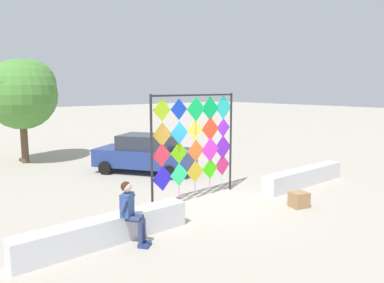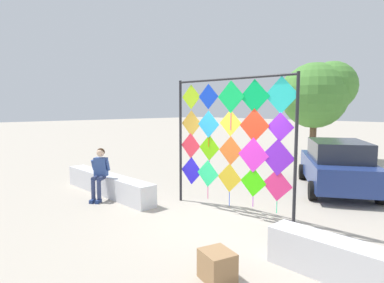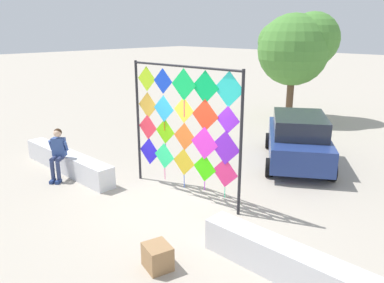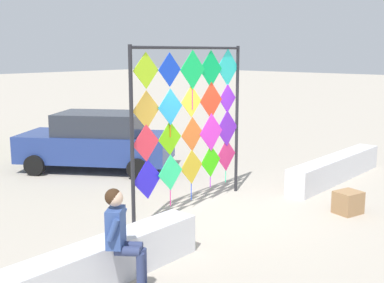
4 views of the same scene
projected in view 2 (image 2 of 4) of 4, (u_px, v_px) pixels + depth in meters
name	position (u px, v px, depth m)	size (l,w,h in m)	color
ground	(219.00, 222.00, 7.38)	(120.00, 120.00, 0.00)	#ADA393
plaza_ledge_left	(108.00, 184.00, 9.71)	(4.14, 0.51, 0.61)	silver
kite_display_rack	(231.00, 135.00, 7.75)	(3.41, 0.25, 3.32)	#232328
seated_vendor	(100.00, 170.00, 9.08)	(0.66, 0.71, 1.46)	navy
parked_car	(337.00, 165.00, 10.17)	(3.66, 4.35, 1.58)	navy
cardboard_box_large	(217.00, 266.00, 4.87)	(0.50, 0.43, 0.45)	#9E754C
tree_far_right	(319.00, 92.00, 15.89)	(3.40, 3.39, 4.85)	brown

